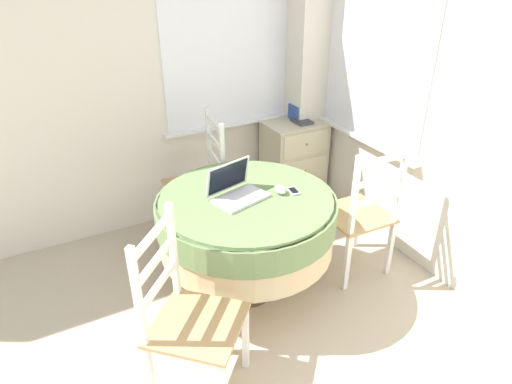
# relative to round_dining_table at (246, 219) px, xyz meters

# --- Properties ---
(corner_room_shell) EXTENTS (4.56, 4.97, 2.55)m
(corner_room_shell) POSITION_rel_round_dining_table_xyz_m (0.35, 0.11, 0.69)
(corner_room_shell) COLOR silver
(corner_room_shell) RESTS_ON ground_plane
(round_dining_table) EXTENTS (1.15, 1.15, 0.75)m
(round_dining_table) POSITION_rel_round_dining_table_xyz_m (0.00, 0.00, 0.00)
(round_dining_table) COLOR #4C3D2D
(round_dining_table) RESTS_ON ground_plane
(laptop) EXTENTS (0.38, 0.32, 0.22)m
(laptop) POSITION_rel_round_dining_table_xyz_m (-0.06, 0.03, 0.21)
(laptop) COLOR silver
(laptop) RESTS_ON round_dining_table
(computer_mouse) EXTENTS (0.06, 0.10, 0.05)m
(computer_mouse) POSITION_rel_round_dining_table_xyz_m (0.21, -0.06, 0.19)
(computer_mouse) COLOR white
(computer_mouse) RESTS_ON round_dining_table
(cell_phone) EXTENTS (0.07, 0.12, 0.01)m
(cell_phone) POSITION_rel_round_dining_table_xyz_m (0.30, -0.08, 0.17)
(cell_phone) COLOR #B2B7BC
(cell_phone) RESTS_ON round_dining_table
(dining_chair_near_back_window) EXTENTS (0.49, 0.49, 1.02)m
(dining_chair_near_back_window) POSITION_rel_round_dining_table_xyz_m (-0.00, 0.81, -0.11)
(dining_chair_near_back_window) COLOR tan
(dining_chair_near_back_window) RESTS_ON ground_plane
(dining_chair_near_right_window) EXTENTS (0.44, 0.45, 1.02)m
(dining_chair_near_right_window) POSITION_rel_round_dining_table_xyz_m (0.81, -0.16, -0.11)
(dining_chair_near_right_window) COLOR tan
(dining_chair_near_right_window) RESTS_ON ground_plane
(dining_chair_camera_near) EXTENTS (0.62, 0.62, 1.02)m
(dining_chair_camera_near) POSITION_rel_round_dining_table_xyz_m (-0.61, -0.55, -0.11)
(dining_chair_camera_near) COLOR tan
(dining_chair_camera_near) RESTS_ON ground_plane
(corner_cabinet) EXTENTS (0.54, 0.42, 0.77)m
(corner_cabinet) POSITION_rel_round_dining_table_xyz_m (0.99, 0.98, -0.20)
(corner_cabinet) COLOR beige
(corner_cabinet) RESTS_ON ground_plane
(storage_box) EXTENTS (0.15, 0.15, 0.13)m
(storage_box) POSITION_rel_round_dining_table_xyz_m (1.06, 1.03, 0.25)
(storage_box) COLOR #2D4C93
(storage_box) RESTS_ON corner_cabinet
(book_on_cabinet) EXTENTS (0.13, 0.19, 0.02)m
(book_on_cabinet) POSITION_rel_round_dining_table_xyz_m (1.03, 0.94, 0.19)
(book_on_cabinet) COLOR #3F3F44
(book_on_cabinet) RESTS_ON corner_cabinet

